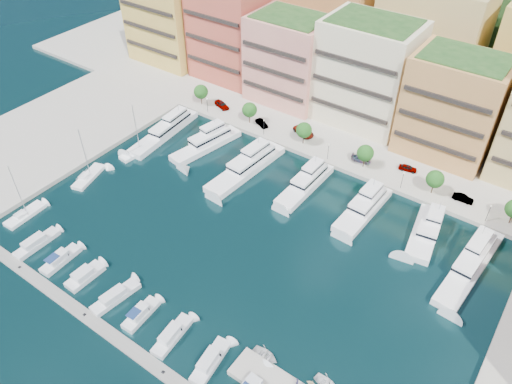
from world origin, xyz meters
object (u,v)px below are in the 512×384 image
(car_1, at_px, (262,123))
(car_2, at_px, (304,131))
(lamppost_2, at_px, (328,149))
(yacht_2, at_px, (248,165))
(yacht_3, at_px, (307,182))
(sailboat_0, at_px, (25,215))
(sailboat_2, at_px, (139,152))
(tender_1, at_px, (311,383))
(car_5, at_px, (463,198))
(yacht_6, at_px, (472,263))
(cruiser_2, at_px, (85,276))
(sailboat_1, at_px, (89,177))
(lamppost_1, at_px, (264,124))
(person_0, at_px, (297,382))
(tree_4, at_px, (435,179))
(car_0, at_px, (222,105))
(cruiser_4, at_px, (141,314))
(yacht_1, at_px, (208,143))
(tree_1, at_px, (250,110))
(tree_3, at_px, (365,153))
(yacht_5, at_px, (426,230))
(car_3, at_px, (361,159))
(tree_2, at_px, (304,130))
(cruiser_1, at_px, (60,260))
(cruiser_0, at_px, (36,244))
(yacht_0, at_px, (166,129))
(tender_0, at_px, (265,356))
(lamppost_3, at_px, (403,178))
(lamppost_0, at_px, (207,103))
(tree_0, at_px, (201,92))
(lamppost_4, at_px, (489,211))
(cruiser_6, at_px, (210,362))
(cruiser_3, at_px, (115,297))
(cruiser_5, at_px, (172,336))
(yacht_4, at_px, (364,207))

(car_1, bearing_deg, car_2, -50.84)
(lamppost_2, distance_m, yacht_2, 18.67)
(yacht_3, height_order, sailboat_0, sailboat_0)
(sailboat_2, distance_m, tender_1, 69.31)
(car_5, bearing_deg, yacht_6, -159.57)
(cruiser_2, distance_m, sailboat_1, 29.70)
(lamppost_1, bearing_deg, person_0, -50.96)
(tree_4, bearing_deg, car_0, 178.21)
(yacht_6, bearing_deg, yacht_2, 179.84)
(cruiser_4, height_order, sailboat_1, sailboat_1)
(yacht_1, bearing_deg, car_1, 66.59)
(tree_1, relative_size, tender_1, 4.06)
(tender_1, xyz_separation_m, person_0, (-1.34, -1.78, 1.47))
(tree_3, height_order, yacht_5, tree_3)
(car_0, distance_m, car_3, 41.22)
(tree_2, distance_m, car_2, 4.88)
(cruiser_1, bearing_deg, cruiser_0, 179.95)
(tree_3, relative_size, sailboat_2, 0.43)
(tree_3, bearing_deg, yacht_0, -162.32)
(cruiser_4, xyz_separation_m, sailboat_2, (-34.46, 33.12, -0.26))
(yacht_3, relative_size, cruiser_0, 1.94)
(sailboat_0, bearing_deg, car_3, 49.31)
(lamppost_2, bearing_deg, car_1, 171.95)
(tender_0, bearing_deg, lamppost_3, 0.89)
(tender_0, relative_size, car_5, 1.01)
(sailboat_2, bearing_deg, tender_0, -26.10)
(yacht_0, height_order, cruiser_1, yacht_0)
(car_5, bearing_deg, lamppost_0, 90.31)
(lamppost_2, relative_size, yacht_2, 0.18)
(yacht_2, height_order, car_2, yacht_2)
(yacht_0, relative_size, cruiser_0, 2.52)
(yacht_5, height_order, person_0, yacht_5)
(tree_0, height_order, lamppost_2, tree_0)
(tree_1, relative_size, sailboat_1, 0.43)
(tree_1, height_order, yacht_0, tree_1)
(sailboat_2, xyz_separation_m, tender_0, (55.75, -27.32, 0.14))
(tree_4, xyz_separation_m, lamppost_0, (-60.00, -2.30, -0.92))
(lamppost_4, height_order, cruiser_6, lamppost_4)
(cruiser_2, bearing_deg, lamppost_0, 107.53)
(cruiser_3, bearing_deg, car_0, 111.94)
(car_0, bearing_deg, cruiser_0, -159.19)
(yacht_0, relative_size, sailboat_2, 1.75)
(sailboat_1, xyz_separation_m, car_5, (70.94, 39.72, 1.40))
(cruiser_5, bearing_deg, yacht_0, 134.09)
(yacht_4, distance_m, cruiser_1, 60.43)
(cruiser_4, bearing_deg, car_5, 59.85)
(cruiser_1, bearing_deg, yacht_1, 91.98)
(tree_0, xyz_separation_m, cruiser_4, (35.77, -58.09, -4.17))
(yacht_0, distance_m, yacht_5, 66.36)
(lamppost_2, relative_size, cruiser_6, 0.48)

